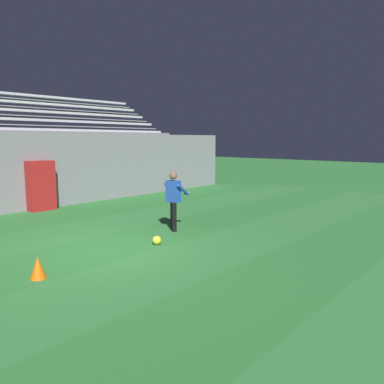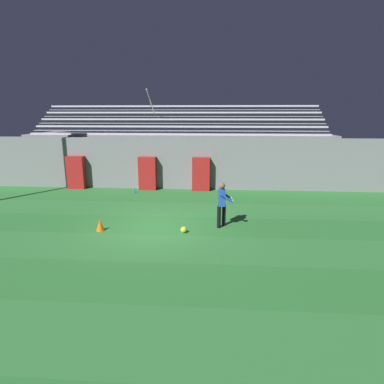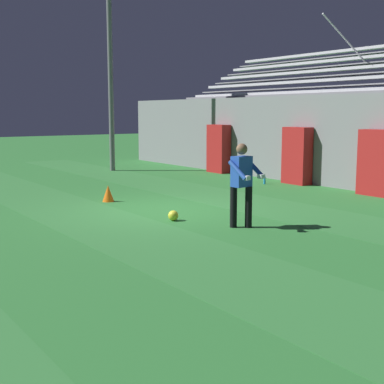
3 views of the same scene
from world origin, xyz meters
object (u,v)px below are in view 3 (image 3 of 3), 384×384
(padding_pillar_gate_right, at_px, (376,163))
(goalkeeper, at_px, (242,180))
(padding_pillar_far_left, at_px, (219,149))
(floodlight_pole, at_px, (110,44))
(traffic_cone, at_px, (108,193))
(padding_pillar_gate_left, at_px, (297,156))
(water_bottle, at_px, (265,180))
(soccer_ball, at_px, (173,216))

(padding_pillar_gate_right, xyz_separation_m, goalkeeper, (1.04, -5.72, 0.05))
(padding_pillar_far_left, xyz_separation_m, floodlight_pole, (-2.93, -2.99, 3.93))
(padding_pillar_gate_right, height_order, traffic_cone, padding_pillar_gate_right)
(padding_pillar_gate_left, distance_m, padding_pillar_gate_right, 2.93)
(water_bottle, bearing_deg, traffic_cone, -88.34)
(padding_pillar_far_left, distance_m, soccer_ball, 9.29)
(soccer_ball, relative_size, traffic_cone, 0.52)
(soccer_ball, bearing_deg, water_bottle, 119.59)
(padding_pillar_gate_right, xyz_separation_m, traffic_cone, (-3.32, -6.46, -0.69))
(traffic_cone, bearing_deg, floodlight_pole, 152.08)
(padding_pillar_gate_left, distance_m, traffic_cone, 6.51)
(padding_pillar_far_left, bearing_deg, floodlight_pole, -134.42)
(padding_pillar_gate_left, relative_size, traffic_cone, 4.30)
(padding_pillar_gate_right, height_order, goalkeeper, padding_pillar_gate_right)
(goalkeeper, bearing_deg, floodlight_pole, 165.95)
(padding_pillar_gate_left, bearing_deg, goalkeeper, -55.24)
(soccer_ball, xyz_separation_m, traffic_cone, (-3.01, -0.01, 0.10))
(soccer_ball, relative_size, water_bottle, 0.92)
(water_bottle, bearing_deg, goalkeeper, -47.04)
(padding_pillar_gate_left, bearing_deg, soccer_ball, -67.90)
(padding_pillar_far_left, xyz_separation_m, soccer_ball, (6.64, -6.45, -0.79))
(padding_pillar_gate_left, distance_m, goalkeeper, 6.96)
(padding_pillar_far_left, distance_m, water_bottle, 3.66)
(soccer_ball, height_order, water_bottle, water_bottle)
(padding_pillar_far_left, distance_m, floodlight_pole, 5.74)
(goalkeeper, bearing_deg, padding_pillar_far_left, 144.42)
(water_bottle, bearing_deg, padding_pillar_gate_right, 13.86)
(padding_pillar_gate_right, height_order, floodlight_pole, floodlight_pole)
(padding_pillar_gate_left, bearing_deg, padding_pillar_far_left, 180.00)
(padding_pillar_gate_left, height_order, padding_pillar_far_left, same)
(goalkeeper, bearing_deg, padding_pillar_gate_right, 100.26)
(water_bottle, bearing_deg, padding_pillar_far_left, 166.07)
(padding_pillar_gate_right, height_order, soccer_ball, padding_pillar_gate_right)
(padding_pillar_gate_left, relative_size, water_bottle, 7.52)
(padding_pillar_gate_right, xyz_separation_m, soccer_ball, (-0.31, -6.45, -0.79))
(padding_pillar_gate_left, height_order, padding_pillar_gate_right, same)
(padding_pillar_far_left, bearing_deg, padding_pillar_gate_left, 0.00)
(padding_pillar_far_left, xyz_separation_m, water_bottle, (3.47, -0.86, -0.78))
(padding_pillar_gate_right, distance_m, traffic_cone, 7.30)
(traffic_cone, bearing_deg, goalkeeper, 9.68)
(padding_pillar_gate_right, bearing_deg, soccer_ball, -92.78)
(padding_pillar_far_left, bearing_deg, water_bottle, -13.93)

